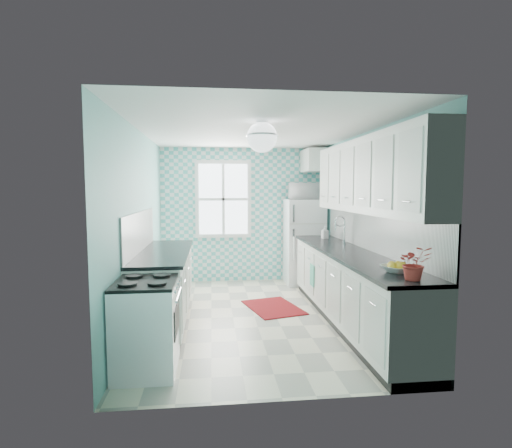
{
  "coord_description": "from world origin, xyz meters",
  "views": [
    {
      "loc": [
        -0.57,
        -5.3,
        1.74
      ],
      "look_at": [
        0.05,
        0.25,
        1.25
      ],
      "focal_mm": 28.0,
      "sensor_mm": 36.0,
      "label": 1
    }
  ],
  "objects": [
    {
      "name": "base_cabinets_left",
      "position": [
        -1.2,
        -0.07,
        0.45
      ],
      "size": [
        0.6,
        2.15,
        0.9
      ],
      "primitive_type": "cube",
      "color": "white",
      "rests_on": "floor"
    },
    {
      "name": "backsplash_right",
      "position": [
        1.49,
        -0.4,
        1.2
      ],
      "size": [
        0.02,
        3.6,
        0.51
      ],
      "primitive_type": "cube",
      "color": "white",
      "rests_on": "wall_right"
    },
    {
      "name": "accent_wall",
      "position": [
        0.0,
        2.19,
        1.25
      ],
      "size": [
        3.0,
        0.01,
        2.5
      ],
      "primitive_type": "cube",
      "color": "#4EBCB8",
      "rests_on": "wall_back"
    },
    {
      "name": "countertop_right",
      "position": [
        1.19,
        -0.4,
        0.92
      ],
      "size": [
        0.63,
        3.6,
        0.04
      ],
      "primitive_type": "cube",
      "color": "black",
      "rests_on": "base_cabinets_right"
    },
    {
      "name": "window",
      "position": [
        -0.35,
        2.16,
        1.55
      ],
      "size": [
        1.04,
        0.05,
        1.44
      ],
      "color": "white",
      "rests_on": "wall_back"
    },
    {
      "name": "ceiling",
      "position": [
        0.0,
        0.0,
        2.51
      ],
      "size": [
        3.0,
        4.4,
        0.02
      ],
      "primitive_type": "cube",
      "color": "white",
      "rests_on": "wall_back"
    },
    {
      "name": "ceiling_light",
      "position": [
        0.0,
        -0.8,
        2.32
      ],
      "size": [
        0.34,
        0.34,
        0.35
      ],
      "color": "silver",
      "rests_on": "ceiling"
    },
    {
      "name": "fridge",
      "position": [
        1.11,
        1.82,
        0.78
      ],
      "size": [
        0.68,
        0.67,
        1.55
      ],
      "rotation": [
        0.0,
        0.0,
        -0.07
      ],
      "color": "silver",
      "rests_on": "floor"
    },
    {
      "name": "wall_front",
      "position": [
        0.0,
        -2.21,
        1.25
      ],
      "size": [
        3.0,
        0.02,
        2.5
      ],
      "primitive_type": "cube",
      "color": "#75BFB9",
      "rests_on": "floor"
    },
    {
      "name": "base_cabinets_right",
      "position": [
        1.2,
        -0.4,
        0.45
      ],
      "size": [
        0.6,
        3.6,
        0.9
      ],
      "primitive_type": "cube",
      "color": "white",
      "rests_on": "floor"
    },
    {
      "name": "wall_right",
      "position": [
        1.51,
        0.0,
        1.25
      ],
      "size": [
        0.02,
        4.4,
        2.5
      ],
      "primitive_type": "cube",
      "color": "#75BFB9",
      "rests_on": "floor"
    },
    {
      "name": "fruit_bowl",
      "position": [
        1.2,
        -1.69,
        0.98
      ],
      "size": [
        0.37,
        0.37,
        0.07
      ],
      "primitive_type": "imported",
      "rotation": [
        0.0,
        0.0,
        0.4
      ],
      "color": "silver",
      "rests_on": "countertop_right"
    },
    {
      "name": "upper_cabinets_right",
      "position": [
        1.33,
        -0.6,
        1.9
      ],
      "size": [
        0.33,
        3.2,
        0.9
      ],
      "primitive_type": "cube",
      "color": "silver",
      "rests_on": "wall_right"
    },
    {
      "name": "sink",
      "position": [
        1.2,
        0.37,
        0.93
      ],
      "size": [
        0.5,
        0.42,
        0.53
      ],
      "rotation": [
        0.0,
        0.0,
        -0.0
      ],
      "color": "silver",
      "rests_on": "countertop_right"
    },
    {
      "name": "rug",
      "position": [
        0.32,
        0.36,
        0.01
      ],
      "size": [
        0.9,
        1.1,
        0.02
      ],
      "primitive_type": "cube",
      "rotation": [
        0.0,
        0.0,
        0.26
      ],
      "color": "#600D03",
      "rests_on": "floor"
    },
    {
      "name": "countertop_left",
      "position": [
        -1.19,
        -0.07,
        0.92
      ],
      "size": [
        0.63,
        2.15,
        0.04
      ],
      "primitive_type": "cube",
      "color": "black",
      "rests_on": "base_cabinets_left"
    },
    {
      "name": "wall_left",
      "position": [
        -1.51,
        0.0,
        1.25
      ],
      "size": [
        0.02,
        4.4,
        2.5
      ],
      "primitive_type": "cube",
      "color": "#75BFB9",
      "rests_on": "floor"
    },
    {
      "name": "upper_cabinet_fridge",
      "position": [
        1.3,
        1.83,
        2.25
      ],
      "size": [
        0.4,
        0.74,
        0.4
      ],
      "primitive_type": "cube",
      "color": "silver",
      "rests_on": "wall_right"
    },
    {
      "name": "stove",
      "position": [
        -1.2,
        -1.49,
        0.45
      ],
      "size": [
        0.57,
        0.71,
        0.86
      ],
      "rotation": [
        0.0,
        0.0,
        0.04
      ],
      "color": "silver",
      "rests_on": "floor"
    },
    {
      "name": "floor",
      "position": [
        0.0,
        0.0,
        -0.01
      ],
      "size": [
        3.0,
        4.4,
        0.02
      ],
      "primitive_type": "cube",
      "color": "beige",
      "rests_on": "ground"
    },
    {
      "name": "potted_plant",
      "position": [
        1.2,
        -2.01,
        1.09
      ],
      "size": [
        0.31,
        0.27,
        0.31
      ],
      "primitive_type": "imported",
      "rotation": [
        0.0,
        0.0,
        -0.13
      ],
      "color": "red",
      "rests_on": "countertop_right"
    },
    {
      "name": "wall_back",
      "position": [
        0.0,
        2.21,
        1.25
      ],
      "size": [
        3.0,
        0.02,
        2.5
      ],
      "primitive_type": "cube",
      "color": "#75BFB9",
      "rests_on": "floor"
    },
    {
      "name": "dish_towel",
      "position": [
        0.89,
        0.34,
        0.48
      ],
      "size": [
        0.05,
        0.21,
        0.32
      ],
      "primitive_type": "cube",
      "rotation": [
        0.0,
        0.0,
        0.19
      ],
      "color": "teal",
      "rests_on": "base_cabinets_right"
    },
    {
      "name": "microwave",
      "position": [
        1.11,
        1.82,
        1.7
      ],
      "size": [
        0.56,
        0.39,
        0.3
      ],
      "primitive_type": "imported",
      "rotation": [
        0.0,
        0.0,
        3.09
      ],
      "color": "white",
      "rests_on": "fridge"
    },
    {
      "name": "backsplash_left",
      "position": [
        -1.49,
        -0.07,
        1.2
      ],
      "size": [
        0.02,
        2.15,
        0.51
      ],
      "primitive_type": "cube",
      "color": "white",
      "rests_on": "wall_left"
    },
    {
      "name": "soap_bottle",
      "position": [
        1.25,
        0.95,
        1.04
      ],
      "size": [
        0.1,
        0.11,
        0.2
      ],
      "primitive_type": "imported",
      "rotation": [
        0.0,
        0.0,
        0.15
      ],
      "color": "#AFC8CD",
      "rests_on": "countertop_right"
    }
  ]
}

